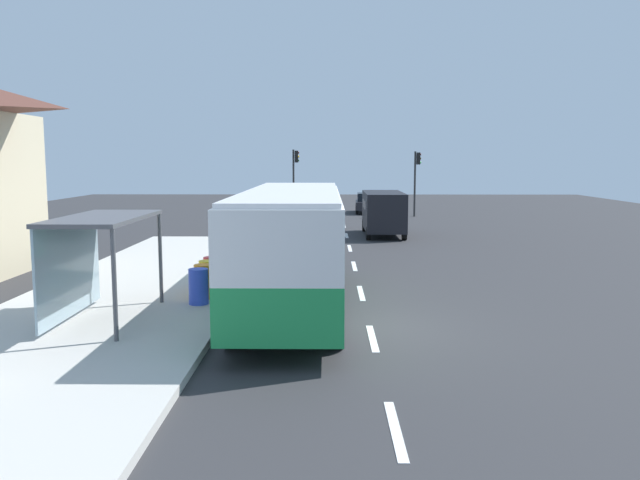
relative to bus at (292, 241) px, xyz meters
name	(u,v)px	position (x,y,z in m)	size (l,w,h in m)	color
ground_plane	(344,249)	(1.71, 12.00, -1.86)	(56.00, 92.00, 0.04)	#2D2D30
sidewalk_platform	(121,304)	(-4.69, 0.00, -1.75)	(6.20, 30.00, 0.18)	beige
lane_stripe_seg_0	(395,429)	(1.96, -8.00, -1.84)	(0.16, 2.20, 0.01)	silver
lane_stripe_seg_1	(372,338)	(1.96, -3.00, -1.84)	(0.16, 2.20, 0.01)	silver
lane_stripe_seg_2	(361,293)	(1.96, 2.00, -1.84)	(0.16, 2.20, 0.01)	silver
lane_stripe_seg_3	(354,266)	(1.96, 7.00, -1.84)	(0.16, 2.20, 0.01)	silver
lane_stripe_seg_4	(350,248)	(1.96, 12.00, -1.84)	(0.16, 2.20, 0.01)	silver
lane_stripe_seg_5	(346,235)	(1.96, 17.00, -1.84)	(0.16, 2.20, 0.01)	silver
lane_stripe_seg_6	(344,226)	(1.96, 22.00, -1.84)	(0.16, 2.20, 0.01)	silver
lane_stripe_seg_7	(342,219)	(1.96, 27.00, -1.84)	(0.16, 2.20, 0.01)	silver
bus	(292,241)	(0.00, 0.00, 0.00)	(2.55, 11.01, 3.21)	#1E8C47
white_van	(383,210)	(3.91, 17.09, -0.50)	(2.06, 5.21, 2.30)	black
sedan_near	(368,202)	(4.01, 31.81, -1.05)	(1.97, 4.46, 1.52)	black
recycling_bin_blue	(199,286)	(-2.49, -0.31, -1.19)	(0.52, 0.52, 0.95)	blue
recycling_bin_orange	(204,282)	(-2.49, 0.39, -1.19)	(0.52, 0.52, 0.95)	orange
recycling_bin_yellow	(208,277)	(-2.49, 1.09, -1.19)	(0.52, 0.52, 0.95)	yellow
recycling_bin_red	(212,273)	(-2.49, 1.79, -1.19)	(0.52, 0.52, 0.95)	red
traffic_light_near_side	(416,173)	(7.22, 28.77, 1.22)	(0.49, 0.28, 4.58)	#2D2D2D
traffic_light_far_side	(295,172)	(-1.39, 29.57, 1.31)	(0.49, 0.28, 4.72)	#2D2D2D
bus_shelter	(91,241)	(-4.70, -2.00, 0.25)	(1.80, 4.00, 2.50)	#4C4C51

